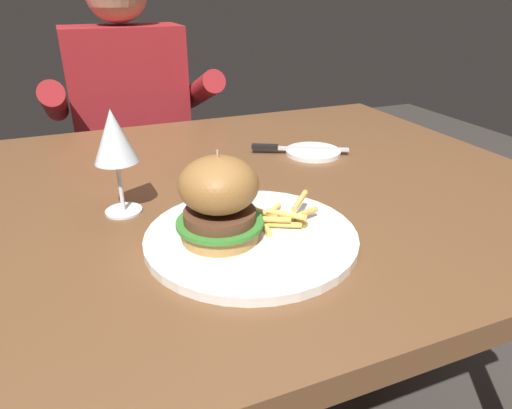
# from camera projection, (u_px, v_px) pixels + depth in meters

# --- Properties ---
(dining_table) EXTENTS (1.25, 0.98, 0.74)m
(dining_table) POSITION_uv_depth(u_px,v_px,m) (232.00, 224.00, 0.91)
(dining_table) COLOR brown
(dining_table) RESTS_ON ground
(main_plate) EXTENTS (0.32, 0.32, 0.01)m
(main_plate) POSITION_uv_depth(u_px,v_px,m) (251.00, 237.00, 0.68)
(main_plate) COLOR white
(main_plate) RESTS_ON dining_table
(burger_sandwich) EXTENTS (0.13, 0.13, 0.13)m
(burger_sandwich) POSITION_uv_depth(u_px,v_px,m) (219.00, 199.00, 0.64)
(burger_sandwich) COLOR #B78447
(burger_sandwich) RESTS_ON main_plate
(fries_pile) EXTENTS (0.12, 0.09, 0.04)m
(fries_pile) POSITION_uv_depth(u_px,v_px,m) (278.00, 215.00, 0.70)
(fries_pile) COLOR #EABC5B
(fries_pile) RESTS_ON main_plate
(wine_glass) EXTENTS (0.07, 0.07, 0.18)m
(wine_glass) POSITION_uv_depth(u_px,v_px,m) (114.00, 139.00, 0.72)
(wine_glass) COLOR silver
(wine_glass) RESTS_ON dining_table
(bread_plate) EXTENTS (0.12, 0.12, 0.01)m
(bread_plate) POSITION_uv_depth(u_px,v_px,m) (313.00, 152.00, 1.04)
(bread_plate) COLOR white
(bread_plate) RESTS_ON dining_table
(table_knife) EXTENTS (0.20, 0.11, 0.01)m
(table_knife) POSITION_uv_depth(u_px,v_px,m) (291.00, 148.00, 1.04)
(table_knife) COLOR silver
(table_knife) RESTS_ON bread_plate
(diner_person) EXTENTS (0.51, 0.36, 1.18)m
(diner_person) POSITION_uv_depth(u_px,v_px,m) (135.00, 155.00, 1.56)
(diner_person) COLOR #282833
(diner_person) RESTS_ON ground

